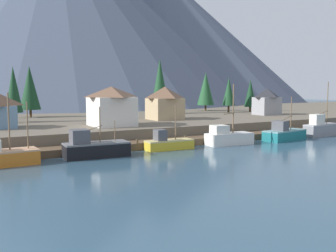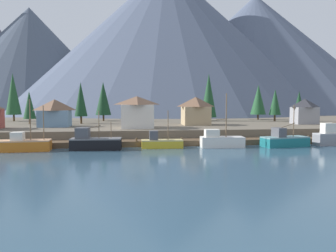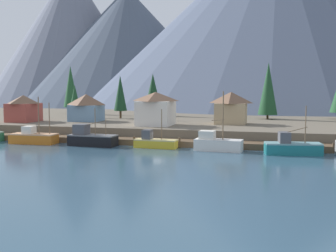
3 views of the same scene
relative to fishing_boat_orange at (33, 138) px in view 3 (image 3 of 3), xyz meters
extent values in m
cube|color=#335166|center=(22.16, 21.93, -1.56)|extent=(400.00, 400.00, 1.00)
cube|color=brown|center=(22.16, 3.93, -0.56)|extent=(80.00, 4.00, 1.00)
cylinder|color=brown|center=(-5.84, 2.13, -0.26)|extent=(0.36, 0.36, 1.60)
cylinder|color=brown|center=(2.16, 2.13, -0.26)|extent=(0.36, 0.36, 1.60)
cylinder|color=brown|center=(10.16, 2.13, -0.26)|extent=(0.36, 0.36, 1.60)
cylinder|color=brown|center=(18.16, 2.13, -0.26)|extent=(0.36, 0.36, 1.60)
cylinder|color=brown|center=(26.16, 2.13, -0.26)|extent=(0.36, 0.36, 1.60)
cylinder|color=brown|center=(34.16, 2.13, -0.26)|extent=(0.36, 0.36, 1.60)
cylinder|color=brown|center=(42.16, 2.13, -0.26)|extent=(0.36, 0.36, 1.60)
cylinder|color=brown|center=(50.16, 2.13, -0.26)|extent=(0.36, 0.36, 1.60)
cube|color=#665B4C|center=(22.16, 33.93, 0.19)|extent=(400.00, 56.00, 2.50)
cone|color=slate|center=(-71.60, 151.57, 36.97)|extent=(95.12, 95.12, 76.06)
cone|color=#475160|center=(-37.01, 147.32, 29.57)|extent=(115.43, 115.43, 61.25)
cone|color=#4C566B|center=(39.43, 127.15, 39.11)|extent=(169.81, 169.81, 80.33)
cube|color=#CC6B1E|center=(0.08, 0.00, -0.28)|extent=(8.34, 3.54, 1.56)
cube|color=tan|center=(0.08, 0.00, 0.60)|extent=(8.34, 3.54, 0.20)
cube|color=silver|center=(-0.83, -0.04, 1.35)|extent=(1.96, 2.12, 1.30)
cylinder|color=brown|center=(1.14, 0.06, 3.97)|extent=(0.18, 0.18, 6.53)
cylinder|color=brown|center=(3.17, 0.17, 3.46)|extent=(0.15, 0.15, 5.51)
cube|color=black|center=(11.46, 0.02, -0.21)|extent=(8.34, 3.51, 1.70)
cube|color=slate|center=(11.46, 0.02, 0.74)|extent=(8.34, 3.51, 0.20)
cube|color=#4C4C51|center=(9.31, 0.13, 1.71)|extent=(2.28, 2.49, 1.74)
cylinder|color=brown|center=(11.95, -0.01, 3.10)|extent=(0.14, 0.14, 4.52)
cylinder|color=brown|center=(13.92, -0.11, 2.19)|extent=(0.12, 0.12, 2.70)
cylinder|color=brown|center=(10.51, 0.07, 2.49)|extent=(3.51, 0.28, 1.07)
cube|color=gold|center=(22.49, 0.58, -0.45)|extent=(7.08, 2.48, 1.20)
cube|color=tan|center=(22.49, 0.58, 0.25)|extent=(7.08, 2.48, 0.20)
cube|color=#4C4C51|center=(21.03, 0.62, 1.12)|extent=(1.50, 1.78, 1.55)
cylinder|color=brown|center=(23.51, 0.55, 2.84)|extent=(0.15, 0.15, 4.99)
cube|color=silver|center=(32.94, 0.13, -0.25)|extent=(7.56, 3.31, 1.61)
cube|color=silver|center=(32.94, 0.13, 0.65)|extent=(7.56, 3.31, 0.20)
cube|color=silver|center=(31.11, 0.24, 1.40)|extent=(2.51, 2.23, 1.30)
cylinder|color=brown|center=(33.61, 0.09, 4.52)|extent=(0.19, 0.19, 7.54)
cylinder|color=brown|center=(32.80, 0.14, 3.80)|extent=(2.03, 0.26, 0.31)
cube|color=#196B70|center=(44.19, -0.46, -0.29)|extent=(8.59, 4.42, 1.53)
cube|color=#679496|center=(44.19, -0.46, 0.57)|extent=(8.59, 4.42, 0.20)
cube|color=#4C4C51|center=(42.91, -0.67, 1.48)|extent=(1.94, 2.56, 1.61)
cylinder|color=brown|center=(45.90, -0.17, 3.45)|extent=(0.15, 0.15, 5.55)
cylinder|color=brown|center=(44.54, -0.40, 2.61)|extent=(3.33, 0.66, 1.02)
cube|color=tan|center=(32.55, 19.91, 3.55)|extent=(6.03, 5.52, 4.21)
pyramid|color=brown|center=(32.55, 19.91, 6.78)|extent=(6.33, 5.79, 2.25)
cube|color=silver|center=(18.72, 13.15, 3.83)|extent=(6.45, 6.86, 4.77)
pyramid|color=brown|center=(18.72, 13.15, 7.08)|extent=(6.78, 7.20, 1.72)
cube|color=#6689A8|center=(1.31, 18.52, 3.20)|extent=(6.28, 5.64, 3.52)
pyramid|color=brown|center=(1.31, 18.52, 6.14)|extent=(6.60, 5.92, 2.35)
cube|color=#9E4238|center=(-11.03, 13.75, 3.41)|extent=(5.32, 6.44, 3.93)
pyramid|color=brown|center=(-11.03, 13.75, 6.25)|extent=(5.58, 6.76, 1.77)
cylinder|color=#4C3823|center=(39.32, 34.49, 1.96)|extent=(0.50, 0.50, 1.04)
cone|color=#194223|center=(39.32, 34.49, 8.47)|extent=(4.44, 4.44, 11.98)
cylinder|color=#4C3823|center=(10.43, 38.35, 2.27)|extent=(0.50, 0.50, 1.65)
cone|color=#14381E|center=(10.43, 38.35, 7.67)|extent=(4.27, 4.27, 9.14)
cylinder|color=#4C3823|center=(-6.53, 28.50, 2.05)|extent=(0.50, 0.50, 1.22)
cone|color=#194223|center=(-6.53, 28.50, 6.00)|extent=(2.96, 2.96, 6.68)
cylinder|color=#4C3823|center=(5.69, 27.65, 2.35)|extent=(0.50, 0.50, 1.81)
cone|color=#14381E|center=(5.69, 27.65, 7.40)|extent=(3.07, 3.07, 8.30)
cylinder|color=#4C3823|center=(-13.81, 40.20, 2.35)|extent=(0.50, 0.50, 1.81)
cone|color=#1E4C28|center=(-13.81, 40.20, 8.90)|extent=(4.07, 4.07, 11.30)
camera|label=1|loc=(-4.94, -47.37, 7.94)|focal=41.81mm
camera|label=2|loc=(16.05, -55.74, 6.95)|focal=35.71mm
camera|label=3|loc=(42.35, -65.61, 9.22)|focal=45.21mm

